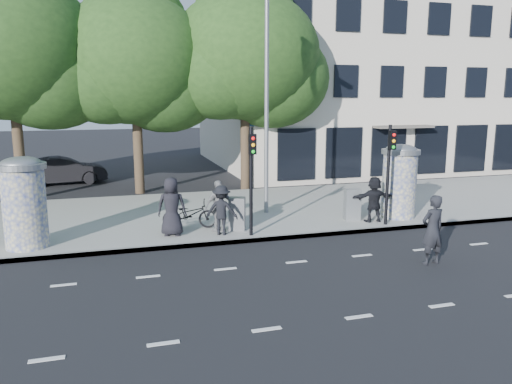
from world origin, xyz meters
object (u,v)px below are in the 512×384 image
object	(u,v)px
bicycle	(190,214)
ad_column_left	(24,200)
man_road	(433,230)
ped_d	(222,210)
cabinet_right	(352,204)
ad_column_right	(399,179)
traffic_pole_near	(251,170)
traffic_pole_far	(389,164)
ped_e	(219,206)
ped_f	(374,199)
ped_a	(172,207)
street_lamp	(267,87)
car_mid	(63,171)
cabinet_left	(237,214)

from	to	relation	value
bicycle	ad_column_left	bearing A→B (deg)	110.01
man_road	ad_column_left	bearing A→B (deg)	-28.20
ped_d	cabinet_right	size ratio (longest dim) A/B	1.42
ad_column_right	traffic_pole_near	bearing A→B (deg)	-171.11
traffic_pole_near	traffic_pole_far	xyz separation A→B (m)	(4.80, 0.00, 0.00)
traffic_pole_near	ped_e	distance (m)	1.71
ad_column_right	ped_f	world-z (taller)	ad_column_right
ped_a	bicycle	distance (m)	1.07
bicycle	ad_column_right	bearing A→B (deg)	-82.57
street_lamp	man_road	size ratio (longest dim) A/B	4.20
traffic_pole_far	ped_a	xyz separation A→B (m)	(-7.19, 0.74, -1.15)
traffic_pole_far	man_road	distance (m)	3.84
man_road	bicycle	world-z (taller)	man_road
street_lamp	bicycle	size ratio (longest dim) A/B	4.44
cabinet_right	ped_f	bearing A→B (deg)	-25.89
ped_a	man_road	bearing A→B (deg)	160.89
street_lamp	car_mid	xyz separation A→B (m)	(-7.92, 9.71, -4.09)
ad_column_left	ped_f	xyz separation A→B (m)	(11.18, -0.19, -0.59)
traffic_pole_far	ped_e	bearing A→B (deg)	172.13
cabinet_left	ad_column_right	bearing A→B (deg)	22.35
ad_column_left	ad_column_right	distance (m)	12.40
ad_column_left	ped_d	world-z (taller)	ad_column_left
ped_f	ad_column_right	bearing A→B (deg)	-158.41
bicycle	ped_d	bearing A→B (deg)	-128.83
ped_d	car_mid	xyz separation A→B (m)	(-5.65, 12.15, -0.24)
traffic_pole_near	bicycle	world-z (taller)	traffic_pole_near
ped_a	bicycle	world-z (taller)	ped_a
ped_e	bicycle	distance (m)	1.14
traffic_pole_near	cabinet_right	distance (m)	4.37
ped_d	ped_e	world-z (taller)	ped_e
ped_f	man_road	world-z (taller)	man_road
traffic_pole_far	ped_f	xyz separation A→B (m)	(-0.22, 0.52, -1.28)
ad_column_right	car_mid	size ratio (longest dim) A/B	0.62
street_lamp	ped_a	distance (m)	5.71
cabinet_right	car_mid	world-z (taller)	car_mid
bicycle	ped_f	bearing A→B (deg)	-86.81
cabinet_left	man_road	bearing A→B (deg)	-23.85
traffic_pole_far	car_mid	xyz separation A→B (m)	(-11.32, 12.56, -1.53)
traffic_pole_near	traffic_pole_far	distance (m)	4.80
ad_column_left	man_road	world-z (taller)	ad_column_left
street_lamp	traffic_pole_near	bearing A→B (deg)	-116.23
street_lamp	cabinet_right	size ratio (longest dim) A/B	7.19
ped_f	traffic_pole_far	bearing A→B (deg)	116.69
street_lamp	ped_e	size ratio (longest dim) A/B	4.76
ped_e	cabinet_left	distance (m)	0.67
traffic_pole_far	man_road	world-z (taller)	traffic_pole_far
traffic_pole_far	ped_a	distance (m)	7.32
traffic_pole_near	street_lamp	xyz separation A→B (m)	(1.40, 2.84, 2.56)
bicycle	car_mid	xyz separation A→B (m)	(-4.80, 11.12, 0.08)
car_mid	ped_e	bearing A→B (deg)	-162.52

